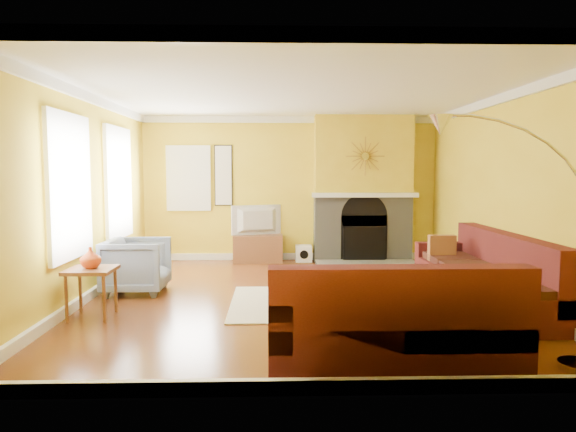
{
  "coord_description": "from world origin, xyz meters",
  "views": [
    {
      "loc": [
        -0.3,
        -6.7,
        1.68
      ],
      "look_at": [
        -0.11,
        0.4,
        1.06
      ],
      "focal_mm": 32.0,
      "sensor_mm": 36.0,
      "label": 1
    }
  ],
  "objects_px": {
    "armchair": "(137,266)",
    "side_table": "(92,293)",
    "arc_lamp": "(519,246)",
    "sectional_sofa": "(403,277)",
    "coffee_table": "(330,289)",
    "media_console": "(258,248)"
  },
  "relations": [
    {
      "from": "sectional_sofa",
      "to": "armchair",
      "type": "xyz_separation_m",
      "value": [
        -3.4,
        1.2,
        -0.07
      ]
    },
    {
      "from": "armchair",
      "to": "media_console",
      "type": "bearing_deg",
      "value": -33.69
    },
    {
      "from": "armchair",
      "to": "side_table",
      "type": "height_order",
      "value": "armchair"
    },
    {
      "from": "coffee_table",
      "to": "arc_lamp",
      "type": "height_order",
      "value": "arc_lamp"
    },
    {
      "from": "sectional_sofa",
      "to": "coffee_table",
      "type": "xyz_separation_m",
      "value": [
        -0.8,
        0.5,
        -0.26
      ]
    },
    {
      "from": "media_console",
      "to": "arc_lamp",
      "type": "xyz_separation_m",
      "value": [
        2.32,
        -5.3,
        0.81
      ]
    },
    {
      "from": "armchair",
      "to": "side_table",
      "type": "xyz_separation_m",
      "value": [
        -0.2,
        -1.2,
        -0.09
      ]
    },
    {
      "from": "sectional_sofa",
      "to": "arc_lamp",
      "type": "xyz_separation_m",
      "value": [
        0.52,
        -1.7,
        0.61
      ]
    },
    {
      "from": "armchair",
      "to": "sectional_sofa",
      "type": "bearing_deg",
      "value": -109.44
    },
    {
      "from": "media_console",
      "to": "arc_lamp",
      "type": "height_order",
      "value": "arc_lamp"
    },
    {
      "from": "side_table",
      "to": "arc_lamp",
      "type": "height_order",
      "value": "arc_lamp"
    },
    {
      "from": "armchair",
      "to": "arc_lamp",
      "type": "height_order",
      "value": "arc_lamp"
    },
    {
      "from": "media_console",
      "to": "coffee_table",
      "type": "bearing_deg",
      "value": -72.12
    },
    {
      "from": "arc_lamp",
      "to": "armchair",
      "type": "bearing_deg",
      "value": 143.53
    },
    {
      "from": "sectional_sofa",
      "to": "media_console",
      "type": "xyz_separation_m",
      "value": [
        -1.8,
        3.6,
        -0.2
      ]
    },
    {
      "from": "sectional_sofa",
      "to": "coffee_table",
      "type": "height_order",
      "value": "sectional_sofa"
    },
    {
      "from": "side_table",
      "to": "coffee_table",
      "type": "bearing_deg",
      "value": 10.12
    },
    {
      "from": "sectional_sofa",
      "to": "armchair",
      "type": "relative_size",
      "value": 4.44
    },
    {
      "from": "coffee_table",
      "to": "media_console",
      "type": "relative_size",
      "value": 1.08
    },
    {
      "from": "sectional_sofa",
      "to": "coffee_table",
      "type": "bearing_deg",
      "value": 147.99
    },
    {
      "from": "armchair",
      "to": "side_table",
      "type": "distance_m",
      "value": 1.22
    },
    {
      "from": "armchair",
      "to": "arc_lamp",
      "type": "relative_size",
      "value": 0.39
    }
  ]
}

